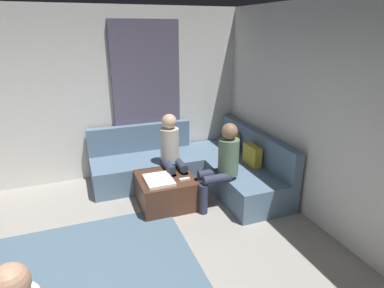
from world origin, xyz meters
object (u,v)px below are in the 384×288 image
(sectional_couch, at_px, (197,167))
(ottoman, at_px, (166,190))
(coffee_mug, at_px, (173,166))
(person_on_couch_side, at_px, (172,151))
(game_remote, at_px, (185,179))
(person_on_couch_back, at_px, (222,163))

(sectional_couch, bearing_deg, ottoman, -54.39)
(coffee_mug, bearing_deg, sectional_couch, 117.60)
(person_on_couch_side, bearing_deg, game_remote, 92.50)
(sectional_couch, xyz_separation_m, ottoman, (0.47, -0.65, -0.07))
(person_on_couch_side, bearing_deg, person_on_couch_back, 128.35)
(ottoman, xyz_separation_m, coffee_mug, (-0.22, 0.18, 0.26))
(sectional_couch, relative_size, ottoman, 3.36)
(ottoman, relative_size, coffee_mug, 8.00)
(coffee_mug, bearing_deg, person_on_couch_back, 44.07)
(ottoman, distance_m, coffee_mug, 0.38)
(coffee_mug, bearing_deg, ottoman, -39.29)
(coffee_mug, xyz_separation_m, person_on_couch_back, (0.54, 0.53, 0.19))
(ottoman, relative_size, person_on_couch_back, 0.63)
(person_on_couch_side, bearing_deg, coffee_mug, 79.47)
(ottoman, distance_m, person_on_couch_back, 0.90)
(sectional_couch, height_order, ottoman, sectional_couch)
(ottoman, xyz_separation_m, person_on_couch_side, (-0.32, 0.20, 0.45))
(game_remote, distance_m, person_on_couch_back, 0.55)
(coffee_mug, height_order, person_on_couch_back, person_on_couch_back)
(person_on_couch_back, bearing_deg, person_on_couch_side, 38.35)
(person_on_couch_side, bearing_deg, sectional_couch, -161.91)
(game_remote, xyz_separation_m, person_on_couch_side, (-0.50, -0.02, 0.23))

